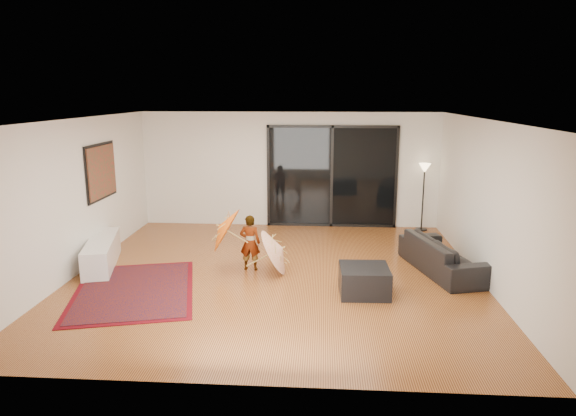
# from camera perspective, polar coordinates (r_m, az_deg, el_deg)

# --- Properties ---
(floor) EXTENTS (7.00, 7.00, 0.00)m
(floor) POSITION_cam_1_polar(r_m,az_deg,el_deg) (9.09, -1.30, -7.44)
(floor) COLOR #AE662F
(floor) RESTS_ON ground
(ceiling) EXTENTS (7.00, 7.00, 0.00)m
(ceiling) POSITION_cam_1_polar(r_m,az_deg,el_deg) (8.55, -1.39, 9.82)
(ceiling) COLOR white
(ceiling) RESTS_ON wall_back
(wall_back) EXTENTS (7.00, 0.00, 7.00)m
(wall_back) POSITION_cam_1_polar(r_m,az_deg,el_deg) (12.16, 0.17, 4.27)
(wall_back) COLOR silver
(wall_back) RESTS_ON floor
(wall_front) EXTENTS (7.00, 0.00, 7.00)m
(wall_front) POSITION_cam_1_polar(r_m,az_deg,el_deg) (5.36, -4.78, -6.69)
(wall_front) COLOR silver
(wall_front) RESTS_ON floor
(wall_left) EXTENTS (0.00, 7.00, 7.00)m
(wall_left) POSITION_cam_1_polar(r_m,az_deg,el_deg) (9.69, -22.44, 1.14)
(wall_left) COLOR silver
(wall_left) RESTS_ON floor
(wall_right) EXTENTS (0.00, 7.00, 7.00)m
(wall_right) POSITION_cam_1_polar(r_m,az_deg,el_deg) (9.10, 21.19, 0.55)
(wall_right) COLOR silver
(wall_right) RESTS_ON floor
(sliding_door) EXTENTS (3.06, 0.07, 2.40)m
(sliding_door) POSITION_cam_1_polar(r_m,az_deg,el_deg) (12.12, 4.89, 3.49)
(sliding_door) COLOR black
(sliding_door) RESTS_ON wall_back
(painting) EXTENTS (0.04, 1.28, 1.08)m
(painting) POSITION_cam_1_polar(r_m,az_deg,el_deg) (10.51, -20.02, 3.84)
(painting) COLOR black
(painting) RESTS_ON wall_left
(media_console) EXTENTS (0.92, 1.87, 0.50)m
(media_console) POSITION_cam_1_polar(r_m,az_deg,el_deg) (10.07, -19.98, -4.70)
(media_console) COLOR white
(media_console) RESTS_ON floor
(speaker) EXTENTS (0.29, 0.29, 0.28)m
(speaker) POSITION_cam_1_polar(r_m,az_deg,el_deg) (9.89, -20.48, -5.72)
(speaker) COLOR #424244
(speaker) RESTS_ON floor
(persian_rug) EXTENTS (2.43, 2.96, 0.02)m
(persian_rug) POSITION_cam_1_polar(r_m,az_deg,el_deg) (8.75, -16.72, -8.74)
(persian_rug) COLOR #580710
(persian_rug) RESTS_ON floor
(sofa) EXTENTS (1.33, 2.22, 0.61)m
(sofa) POSITION_cam_1_polar(r_m,az_deg,el_deg) (9.57, 16.86, -5.04)
(sofa) COLOR black
(sofa) RESTS_ON floor
(ottoman) EXTENTS (0.79, 0.79, 0.44)m
(ottoman) POSITION_cam_1_polar(r_m,az_deg,el_deg) (8.30, 8.46, -7.97)
(ottoman) COLOR black
(ottoman) RESTS_ON floor
(floor_lamp) EXTENTS (0.27, 0.27, 1.56)m
(floor_lamp) POSITION_cam_1_polar(r_m,az_deg,el_deg) (12.12, 14.89, 3.26)
(floor_lamp) COLOR black
(floor_lamp) RESTS_ON floor
(child) EXTENTS (0.38, 0.27, 1.01)m
(child) POSITION_cam_1_polar(r_m,az_deg,el_deg) (9.23, -4.24, -3.85)
(child) COLOR #999999
(child) RESTS_ON floor
(parasol_orange) EXTENTS (0.59, 0.88, 0.89)m
(parasol_orange) POSITION_cam_1_polar(r_m,az_deg,el_deg) (9.21, -7.70, -2.49)
(parasol_orange) COLOR orange
(parasol_orange) RESTS_ON child
(parasol_white) EXTENTS (0.58, 0.86, 0.93)m
(parasol_white) POSITION_cam_1_polar(r_m,az_deg,el_deg) (9.02, -0.59, -4.22)
(parasol_white) COLOR silver
(parasol_white) RESTS_ON floor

